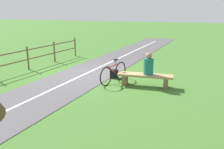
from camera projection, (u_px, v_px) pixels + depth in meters
ground_plane at (92, 75)px, 10.77m from camera, size 80.00×80.00×0.00m
paved_path at (16, 107)px, 7.35m from camera, size 6.79×36.05×0.02m
path_centre_line at (16, 106)px, 7.35m from camera, size 3.86×31.79×0.00m
bench at (145, 78)px, 9.21m from camera, size 2.10×0.59×0.47m
person_seated at (149, 65)px, 9.05m from camera, size 0.39×0.39×0.83m
bicycle at (114, 73)px, 9.61m from camera, size 0.56×1.67×0.94m
backpack at (114, 74)px, 10.33m from camera, size 0.37×0.31×0.36m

